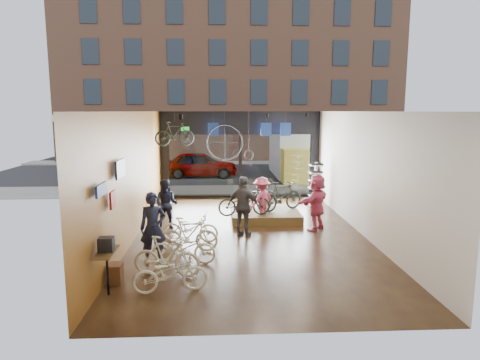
{
  "coord_description": "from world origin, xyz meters",
  "views": [
    {
      "loc": [
        -0.94,
        -12.83,
        3.81
      ],
      "look_at": [
        -0.24,
        1.4,
        1.51
      ],
      "focal_mm": 32.0,
      "sensor_mm": 36.0,
      "label": 1
    }
  ],
  "objects": [
    {
      "name": "opposite_building",
      "position": [
        0.0,
        21.5,
        7.0
      ],
      "size": [
        26.0,
        5.0,
        14.0
      ],
      "primitive_type": "cube",
      "color": "brown",
      "rests_on": "ground"
    },
    {
      "name": "floor_bike_2",
      "position": [
        -1.84,
        -2.42,
        0.42
      ],
      "size": [
        1.67,
        0.76,
        0.85
      ],
      "primitive_type": "imported",
      "rotation": [
        0.0,
        0.0,
        1.44
      ],
      "color": "beige",
      "rests_on": "ground_plane"
    },
    {
      "name": "display_bike_right",
      "position": [
        0.51,
        2.57,
        0.72
      ],
      "size": [
        1.65,
        1.39,
        0.85
      ],
      "primitive_type": "imported",
      "rotation": [
        0.0,
        0.0,
        2.18
      ],
      "color": "black",
      "rests_on": "display_platform"
    },
    {
      "name": "customer_2",
      "position": [
        -0.2,
        -0.1,
        0.93
      ],
      "size": [
        1.17,
        0.95,
        1.86
      ],
      "primitive_type": "imported",
      "rotation": [
        0.0,
        0.0,
        2.61
      ],
      "color": "#3F3F44",
      "rests_on": "ground_plane"
    },
    {
      "name": "jersey_mid",
      "position": [
        1.05,
        5.2,
        3.05
      ],
      "size": [
        0.45,
        0.03,
        0.55
      ],
      "primitive_type": "cube",
      "color": "#1E3F99",
      "rests_on": "ceiling"
    },
    {
      "name": "display_platform",
      "position": [
        0.69,
        1.84,
        0.15
      ],
      "size": [
        2.4,
        1.8,
        0.3
      ],
      "primitive_type": "cube",
      "color": "brown",
      "rests_on": "ground_plane"
    },
    {
      "name": "floor_bike_1",
      "position": [
        -2.17,
        -3.27,
        0.48
      ],
      "size": [
        1.66,
        0.77,
        0.96
      ],
      "primitive_type": "imported",
      "rotation": [
        0.0,
        0.0,
        1.36
      ],
      "color": "beige",
      "rests_on": "ground_plane"
    },
    {
      "name": "sunglasses_rack",
      "position": [
        2.95,
        3.99,
        0.89
      ],
      "size": [
        0.57,
        0.48,
        1.79
      ],
      "primitive_type": null,
      "rotation": [
        0.0,
        0.0,
        -0.1
      ],
      "color": "white",
      "rests_on": "ground_plane"
    },
    {
      "name": "customer_5",
      "position": [
        2.19,
        0.52,
        0.91
      ],
      "size": [
        1.51,
        1.64,
        1.82
      ],
      "primitive_type": "imported",
      "rotation": [
        0.0,
        0.0,
        4.01
      ],
      "color": "#CC4C72",
      "rests_on": "ground_plane"
    },
    {
      "name": "storefront",
      "position": [
        0.0,
        6.0,
        1.9
      ],
      "size": [
        7.0,
        0.26,
        3.8
      ],
      "primitive_type": null,
      "color": "black",
      "rests_on": "ground"
    },
    {
      "name": "jersey_right",
      "position": [
        1.88,
        5.2,
        3.05
      ],
      "size": [
        0.45,
        0.03,
        0.55
      ],
      "primitive_type": "cube",
      "color": "#1E3F99",
      "rests_on": "ceiling"
    },
    {
      "name": "ground_plane",
      "position": [
        0.0,
        0.0,
        -0.02
      ],
      "size": [
        7.0,
        12.0,
        0.04
      ],
      "primitive_type": "cube",
      "color": "black",
      "rests_on": "ground"
    },
    {
      "name": "floor_bike_3",
      "position": [
        -1.78,
        -1.5,
        0.48
      ],
      "size": [
        1.63,
        0.57,
        0.96
      ],
      "primitive_type": "imported",
      "rotation": [
        0.0,
        0.0,
        1.5
      ],
      "color": "beige",
      "rests_on": "ground_plane"
    },
    {
      "name": "exit_sign",
      "position": [
        -2.4,
        5.88,
        3.05
      ],
      "size": [
        0.35,
        0.06,
        0.18
      ],
      "primitive_type": "cube",
      "color": "#198C26",
      "rests_on": "storefront"
    },
    {
      "name": "customer_0",
      "position": [
        -2.61,
        -2.31,
        0.91
      ],
      "size": [
        0.71,
        0.52,
        1.81
      ],
      "primitive_type": "imported",
      "rotation": [
        0.0,
        0.0,
        0.13
      ],
      "color": "#161C33",
      "rests_on": "ground_plane"
    },
    {
      "name": "sidewalk_near",
      "position": [
        0.0,
        7.2,
        0.06
      ],
      "size": [
        30.0,
        2.4,
        0.12
      ],
      "primitive_type": "cube",
      "color": "slate",
      "rests_on": "ground"
    },
    {
      "name": "wall_back",
      "position": [
        0.0,
        -6.02,
        1.9
      ],
      "size": [
        7.0,
        0.04,
        3.8
      ],
      "primitive_type": "cube",
      "color": "beige",
      "rests_on": "ground"
    },
    {
      "name": "wall_right",
      "position": [
        3.52,
        0.0,
        1.9
      ],
      "size": [
        0.04,
        12.0,
        3.8
      ],
      "primitive_type": "cube",
      "color": "beige",
      "rests_on": "ground"
    },
    {
      "name": "jersey_left",
      "position": [
        -1.18,
        5.2,
        3.05
      ],
      "size": [
        0.45,
        0.03,
        0.55
      ],
      "primitive_type": "cube",
      "color": "#1E3F99",
      "rests_on": "ceiling"
    },
    {
      "name": "penny_farthing",
      "position": [
        -0.39,
        4.56,
        2.5
      ],
      "size": [
        1.85,
        0.06,
        1.48
      ],
      "primitive_type": null,
      "color": "black",
      "rests_on": "ceiling"
    },
    {
      "name": "customer_3",
      "position": [
        0.52,
        1.52,
        0.79
      ],
      "size": [
        1.15,
        1.11,
        1.58
      ],
      "primitive_type": "imported",
      "rotation": [
        0.0,
        0.0,
        3.86
      ],
      "color": "#CC4C72",
      "rests_on": "ground_plane"
    },
    {
      "name": "ceiling",
      "position": [
        0.0,
        0.0,
        3.82
      ],
      "size": [
        7.0,
        12.0,
        0.04
      ],
      "primitive_type": "cube",
      "color": "black",
      "rests_on": "ground"
    },
    {
      "name": "box_truck",
      "position": [
        3.43,
        11.0,
        1.36
      ],
      "size": [
        2.31,
        6.92,
        2.72
      ],
      "primitive_type": null,
      "color": "silver",
      "rests_on": "street_road"
    },
    {
      "name": "display_bike_mid",
      "position": [
        1.27,
        1.96,
        0.83
      ],
      "size": [
        1.78,
        1.29,
        1.06
      ],
      "primitive_type": "imported",
      "rotation": [
        0.0,
        0.0,
        2.08
      ],
      "color": "black",
      "rests_on": "display_platform"
    },
    {
      "name": "wall_merch",
      "position": [
        -3.38,
        -3.5,
        1.3
      ],
      "size": [
        0.4,
        2.4,
        2.6
      ],
      "primitive_type": null,
      "color": "navy",
      "rests_on": "wall_left"
    },
    {
      "name": "display_bike_left",
      "position": [
        -0.1,
        1.3,
        0.77
      ],
      "size": [
        1.86,
        0.86,
        0.94
      ],
      "primitive_type": "imported",
      "rotation": [
        0.0,
        0.0,
        1.7
      ],
      "color": "black",
      "rests_on": "display_platform"
    },
    {
      "name": "street_road",
      "position": [
        0.0,
        15.0,
        -0.01
      ],
      "size": [
        30.0,
        18.0,
        0.02
      ],
      "primitive_type": "cube",
      "color": "black",
      "rests_on": "ground"
    },
    {
      "name": "hung_bike",
      "position": [
        -2.69,
        4.2,
        2.93
      ],
      "size": [
        1.64,
        0.92,
        0.95
      ],
      "primitive_type": "imported",
      "rotation": [
        0.0,
        0.0,
        1.89
      ],
      "color": "black",
      "rests_on": "ceiling"
    },
    {
      "name": "street_car",
      "position": [
        -2.09,
        12.0,
        0.74
      ],
      "size": [
        4.35,
        1.75,
        1.48
      ],
      "primitive_type": "imported",
      "rotation": [
        0.0,
        0.0,
        1.57
      ],
      "color": "gray",
      "rests_on": "street_road"
    },
    {
      "name": "customer_1",
      "position": [
        -2.67,
        0.87,
        0.81
      ],
      "size": [
        0.9,
        0.76,
        1.63
      ],
      "primitive_type": "imported",
      "rotation": [
        0.0,
        0.0,
        -0.2
      ],
      "color": "#161C33",
      "rests_on": "ground_plane"
    },
    {
      "name": "floor_bike_0",
      "position": [
        -1.99,
        -4.16,
        0.41
      ],
      "size": [
        1.65,
        0.8,
        0.83
      ],
      "primitive_type": "imported",
      "rotation": [
        0.0,
        0.0,
        1.73
      ],
      "color": "beige",
      "rests_on": "ground_plane"
    },
    {
      "name": "sidewalk_far",
      "position": [
        0.0,
        19.0,
        0.06
      ],
      "size": [
        30.0,
        2.0,
        0.12
      ],
      "primitive_type": "cube",
      "color": "slate",
      "rests_on": "ground"
    },
    {
      "name": "wall_left",
      "position": [
        -3.52,
        0.0,
        1.9
      ],
      "size": [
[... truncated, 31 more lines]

